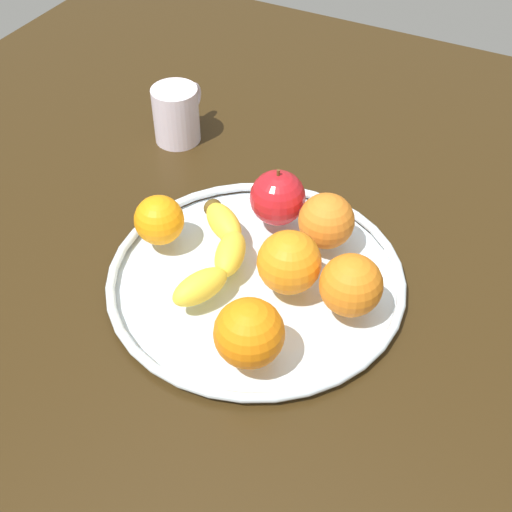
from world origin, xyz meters
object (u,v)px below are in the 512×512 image
at_px(orange_back_right, 249,333).
at_px(ambient_mug, 177,114).
at_px(orange_front_right, 326,221).
at_px(fruit_bowl, 256,278).
at_px(orange_back_left, 350,287).
at_px(orange_front_left, 160,219).
at_px(banana, 218,252).
at_px(orange_center, 290,261).
at_px(apple, 278,198).

xyz_separation_m(orange_back_right, ambient_mug, (0.35, 0.31, -0.01)).
height_order(orange_front_right, ambient_mug, same).
relative_size(fruit_bowl, orange_back_left, 5.02).
xyz_separation_m(fruit_bowl, orange_back_left, (-0.00, -0.12, 0.05)).
relative_size(orange_back_left, ambient_mug, 0.69).
bearing_deg(orange_back_left, orange_front_left, 89.03).
relative_size(orange_back_right, ambient_mug, 0.72).
distance_m(fruit_bowl, banana, 0.06).
height_order(orange_back_right, orange_center, same).
bearing_deg(fruit_bowl, orange_center, -87.25).
bearing_deg(ambient_mug, banana, -138.82).
distance_m(orange_front_right, orange_back_left, 0.12).
distance_m(banana, ambient_mug, 0.31).
bearing_deg(fruit_bowl, ambient_mug, 48.15).
distance_m(banana, apple, 0.12).
relative_size(fruit_bowl, banana, 1.94).
height_order(banana, ambient_mug, ambient_mug).
bearing_deg(fruit_bowl, orange_back_right, -156.11).
height_order(banana, orange_front_right, orange_front_right).
bearing_deg(orange_center, orange_front_left, 90.02).
xyz_separation_m(apple, orange_center, (-0.10, -0.07, 0.00)).
relative_size(fruit_bowl, orange_back_right, 4.78).
distance_m(orange_front_right, orange_center, 0.09).
bearing_deg(orange_back_right, orange_center, 3.84).
xyz_separation_m(apple, orange_front_right, (-0.01, -0.08, -0.00)).
distance_m(orange_back_left, orange_center, 0.08).
bearing_deg(ambient_mug, orange_center, -127.11).
relative_size(apple, orange_front_right, 1.14).
xyz_separation_m(orange_front_right, orange_back_right, (-0.21, 0.00, 0.00)).
bearing_deg(ambient_mug, orange_front_left, -152.84).
relative_size(banana, orange_front_left, 2.98).
bearing_deg(ambient_mug, orange_back_left, -121.44).
xyz_separation_m(banana, orange_front_left, (0.01, 0.09, 0.01)).
bearing_deg(orange_back_right, orange_front_left, 57.93).
height_order(apple, orange_front_left, apple).
height_order(banana, apple, apple).
height_order(apple, orange_back_left, apple).
relative_size(fruit_bowl, orange_front_right, 5.17).
xyz_separation_m(apple, orange_back_left, (-0.11, -0.15, 0.00)).
bearing_deg(ambient_mug, orange_back_right, -138.41).
relative_size(apple, orange_back_left, 1.10).
height_order(banana, orange_front_left, orange_front_left).
relative_size(orange_back_right, orange_center, 1.01).
bearing_deg(orange_front_right, apple, 80.46).
bearing_deg(apple, fruit_bowl, -168.26).
bearing_deg(banana, orange_center, -101.53).
relative_size(orange_front_right, orange_center, 0.93).
height_order(fruit_bowl, banana, banana).
bearing_deg(orange_front_right, orange_center, 174.29).
bearing_deg(banana, orange_back_left, -104.79).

